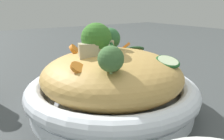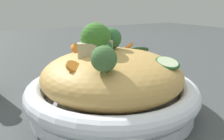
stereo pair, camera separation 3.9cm
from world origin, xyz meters
name	(u,v)px [view 2 (the right image)]	position (x,y,z in m)	size (l,w,h in m)	color
ground_plane	(112,108)	(0.00, 0.00, 0.00)	(3.00, 3.00, 0.00)	#404545
serving_bowl	(112,94)	(0.00, 0.00, 0.03)	(0.30, 0.30, 0.05)	white
noodle_heap	(112,75)	(0.00, 0.00, 0.07)	(0.25, 0.25, 0.10)	tan
broccoli_florets	(102,42)	(-0.02, 0.00, 0.13)	(0.11, 0.14, 0.07)	#98B76F
carrot_coins	(92,51)	(-0.02, 0.04, 0.10)	(0.17, 0.14, 0.03)	orange
zucchini_slices	(121,53)	(0.02, 0.00, 0.10)	(0.16, 0.16, 0.04)	beige
chicken_chunks	(95,50)	(-0.03, 0.00, 0.11)	(0.06, 0.04, 0.03)	#C4B690
chopsticks_pair	(104,64)	(0.12, 0.28, 0.00)	(0.17, 0.16, 0.01)	tan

